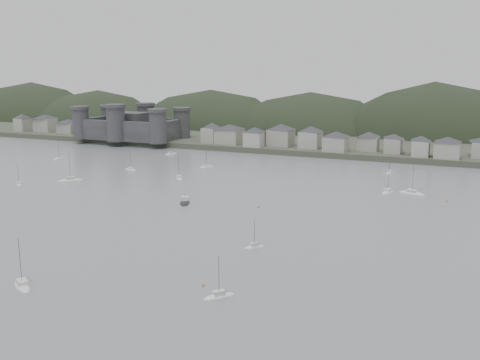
% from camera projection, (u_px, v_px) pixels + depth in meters
% --- Properties ---
extents(ground, '(900.00, 900.00, 0.00)m').
position_uv_depth(ground, '(113.00, 263.00, 127.70)').
color(ground, slate).
rests_on(ground, ground).
extents(far_shore_land, '(900.00, 250.00, 3.00)m').
position_uv_depth(far_shore_land, '(361.00, 130.00, 391.87)').
color(far_shore_land, '#383D2D').
rests_on(far_shore_land, ground).
extents(forested_ridge, '(851.55, 103.94, 102.57)m').
position_uv_depth(forested_ridge, '(360.00, 153.00, 369.61)').
color(forested_ridge, black).
rests_on(forested_ridge, ground).
extents(castle, '(66.00, 43.00, 20.00)m').
position_uv_depth(castle, '(131.00, 125.00, 333.96)').
color(castle, '#2F2F31').
rests_on(castle, far_shore_land).
extents(waterfront_town, '(451.48, 28.46, 12.92)m').
position_uv_depth(waterfront_town, '(418.00, 143.00, 270.39)').
color(waterfront_town, gray).
rests_on(waterfront_town, far_shore_land).
extents(sailboat_lead, '(7.16, 7.72, 10.94)m').
position_uv_depth(sailboat_lead, '(179.00, 178.00, 225.67)').
color(sailboat_lead, silver).
rests_on(sailboat_lead, ground).
extents(moored_fleet, '(259.86, 177.14, 13.62)m').
position_uv_depth(moored_fleet, '(180.00, 201.00, 186.95)').
color(moored_fleet, silver).
rests_on(moored_fleet, ground).
extents(motor_launch_far, '(6.66, 9.39, 4.10)m').
position_uv_depth(motor_launch_far, '(185.00, 202.00, 184.59)').
color(motor_launch_far, black).
rests_on(motor_launch_far, ground).
extents(mooring_buoys, '(185.91, 109.51, 0.70)m').
position_uv_depth(mooring_buoys, '(243.00, 209.00, 176.79)').
color(mooring_buoys, '#BE663F').
rests_on(mooring_buoys, ground).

